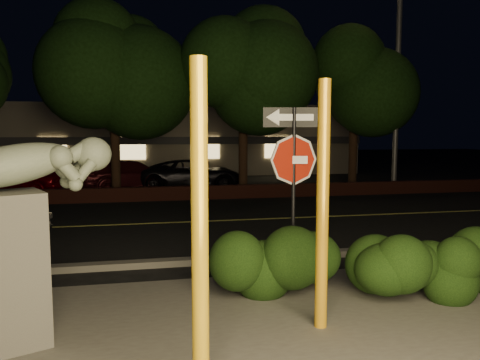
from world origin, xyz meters
The scene contains 21 objects.
ground centered at (0.00, 10.00, 0.00)m, with size 90.00×90.00×0.00m, color black.
patio centered at (0.00, -1.00, 0.01)m, with size 14.00×6.00×0.02m, color #4C4944.
road centered at (0.00, 7.00, 0.01)m, with size 80.00×8.00×0.01m, color black.
lane_marking centered at (0.00, 7.00, 0.02)m, with size 80.00×0.12×0.01m, color #C1BE4D.
curb centered at (0.00, 2.90, 0.06)m, with size 80.00×0.25×0.12m, color #4C4944.
brick_wall centered at (0.00, 11.30, 0.25)m, with size 40.00×0.35×0.50m, color #401A14.
parking_lot centered at (0.00, 17.00, 0.01)m, with size 40.00×12.00×0.01m, color black.
building centered at (0.00, 24.99, 2.00)m, with size 22.00×10.20×4.00m.
tree_far_b centered at (-2.50, 13.20, 6.05)m, with size 5.20×5.20×8.41m.
tree_far_c centered at (2.50, 12.80, 5.66)m, with size 4.80×4.80×7.84m.
tree_far_d centered at (7.50, 13.30, 5.42)m, with size 4.40×4.40×7.42m.
yellow_pole_left centered at (-0.98, -1.53, 1.55)m, with size 0.16×0.16×3.10m, color yellow.
yellow_pole_right centered at (0.69, -0.26, 1.55)m, with size 0.15×0.15×3.09m, color gold.
signpost centered at (0.85, 1.36, 2.02)m, with size 0.95×0.23×2.84m.
sculpture centered at (-2.91, 0.01, 1.48)m, with size 2.18×1.38×2.40m.
hedge_center centered at (0.37, 1.16, 0.57)m, with size 2.19×1.03×1.14m, color black.
hedge_right centered at (2.43, 0.42, 0.63)m, with size 1.92×1.03×1.26m, color black.
streetlight centered at (8.40, 11.87, 6.35)m, with size 1.50×0.85×10.67m.
parked_car_red centered at (-6.49, 13.85, 0.82)m, with size 1.94×4.83×1.65m, color maroon.
parked_car_darkred centered at (-1.94, 14.67, 0.64)m, with size 1.79×4.41×1.28m, color #410F16.
parked_car_dark centered at (0.66, 14.68, 0.63)m, with size 2.10×4.56×1.27m, color black.
Camera 1 is at (-1.46, -5.60, 2.46)m, focal length 35.00 mm.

